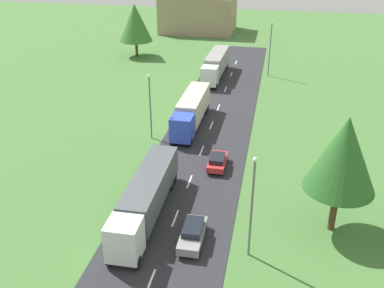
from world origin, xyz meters
The scene contains 11 objects.
truck_second centered at (-2.44, 33.93, 2.07)m, with size 2.63×13.66×3.45m.
truck_third centered at (-2.48, 53.45, 2.15)m, with size 2.59×12.57×3.65m.
truck_fourth centered at (-2.40, 73.37, 2.21)m, with size 2.80×13.27×3.77m.
car_third centered at (2.05, 31.35, 0.86)m, with size 1.78×4.40×1.52m.
car_fourth centered at (2.25, 43.44, 0.80)m, with size 1.76×3.93×1.41m.
lamppost_second centered at (6.49, 30.77, 4.68)m, with size 0.36×0.36×8.39m.
lamppost_third centered at (-6.38, 49.05, 4.35)m, with size 0.36×0.36×7.75m.
lamppost_fourth centered at (6.05, 75.85, 4.94)m, with size 0.36×0.36×8.90m.
tree_birch centered at (12.89, 35.28, 6.94)m, with size 5.55×5.55×10.02m.
tree_maple centered at (-19.18, 83.49, 6.31)m, with size 6.20×6.20×9.73m.
distant_building centered at (-11.70, 107.77, 4.09)m, with size 16.69×12.60×8.19m, color #9E846B.
Camera 1 is at (7.35, 4.50, 22.36)m, focal length 40.84 mm.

